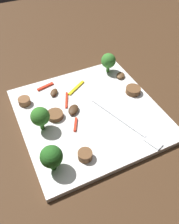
{
  "coord_description": "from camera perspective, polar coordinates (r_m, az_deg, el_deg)",
  "views": [
    {
      "loc": [
        0.32,
        -0.15,
        0.38
      ],
      "look_at": [
        0.0,
        0.0,
        0.01
      ],
      "focal_mm": 38.5,
      "sensor_mm": 36.0,
      "label": 1
    }
  ],
  "objects": [
    {
      "name": "fork",
      "position": [
        0.5,
        9.43,
        -3.22
      ],
      "size": [
        0.17,
        0.07,
        0.0
      ],
      "rotation": [
        0.0,
        0.0,
        0.33
      ],
      "color": "silver",
      "rests_on": "plate"
    },
    {
      "name": "broccoli_floret_2",
      "position": [
        0.61,
        4.52,
        12.01
      ],
      "size": [
        0.04,
        0.04,
        0.05
      ],
      "color": "#408630",
      "rests_on": "plate"
    },
    {
      "name": "broccoli_floret_1",
      "position": [
        0.41,
        -9.03,
        -10.48
      ],
      "size": [
        0.04,
        0.04,
        0.05
      ],
      "color": "#296420",
      "rests_on": "plate"
    },
    {
      "name": "pepper_strip_3",
      "position": [
        0.54,
        -5.49,
        2.85
      ],
      "size": [
        0.05,
        0.02,
        0.0
      ],
      "primitive_type": "cube",
      "rotation": [
        0.0,
        0.0,
        2.74
      ],
      "color": "red",
      "rests_on": "plate"
    },
    {
      "name": "broccoli_floret_0",
      "position": [
        0.47,
        -11.52,
        -1.37
      ],
      "size": [
        0.04,
        0.04,
        0.05
      ],
      "color": "#347525",
      "rests_on": "plate"
    },
    {
      "name": "sausage_slice_3",
      "position": [
        0.55,
        -15.21,
        2.48
      ],
      "size": [
        0.04,
        0.04,
        0.01
      ],
      "primitive_type": "cylinder",
      "rotation": [
        0.0,
        0.0,
        2.25
      ],
      "color": "brown",
      "rests_on": "plate"
    },
    {
      "name": "plate",
      "position": [
        0.52,
        -0.0,
        -0.44
      ],
      "size": [
        0.29,
        0.29,
        0.01
      ],
      "primitive_type": "cube",
      "color": "white",
      "rests_on": "ground_plane"
    },
    {
      "name": "pepper_strip_2",
      "position": [
        0.59,
        -10.45,
        5.95
      ],
      "size": [
        0.02,
        0.04,
        0.0
      ],
      "primitive_type": "cube",
      "rotation": [
        0.0,
        0.0,
        4.93
      ],
      "color": "red",
      "rests_on": "plate"
    },
    {
      "name": "pepper_strip_0",
      "position": [
        0.57,
        -3.17,
        5.75
      ],
      "size": [
        0.04,
        0.05,
        0.0
      ],
      "primitive_type": "cube",
      "rotation": [
        0.0,
        0.0,
        5.25
      ],
      "color": "yellow",
      "rests_on": "plate"
    },
    {
      "name": "mushroom_1",
      "position": [
        0.56,
        -8.44,
        4.62
      ],
      "size": [
        0.03,
        0.03,
        0.01
      ],
      "primitive_type": "ellipsoid",
      "rotation": [
        0.0,
        0.0,
        5.64
      ],
      "color": "#4C331E",
      "rests_on": "plate"
    },
    {
      "name": "mushroom_0",
      "position": [
        0.52,
        -3.85,
        0.55
      ],
      "size": [
        0.04,
        0.04,
        0.01
      ],
      "primitive_type": "ellipsoid",
      "rotation": [
        0.0,
        0.0,
        5.57
      ],
      "color": "#422B19",
      "rests_on": "plate"
    },
    {
      "name": "sausage_slice_2",
      "position": [
        0.44,
        -1.06,
        -10.21
      ],
      "size": [
        0.03,
        0.03,
        0.02
      ],
      "primitive_type": "cylinder",
      "rotation": [
        0.0,
        0.0,
        0.19
      ],
      "color": "brown",
      "rests_on": "plate"
    },
    {
      "name": "pepper_strip_1",
      "position": [
        0.49,
        -3.36,
        -2.96
      ],
      "size": [
        0.03,
        0.02,
        0.0
      ],
      "primitive_type": "cube",
      "rotation": [
        0.0,
        0.0,
        5.79
      ],
      "color": "red",
      "rests_on": "plate"
    },
    {
      "name": "ground_plane",
      "position": [
        0.53,
        -0.0,
        -0.86
      ],
      "size": [
        1.4,
        1.4,
        0.0
      ],
      "primitive_type": "plane",
      "color": "#422B19"
    },
    {
      "name": "sausage_slice_0",
      "position": [
        0.57,
        10.31,
        5.12
      ],
      "size": [
        0.05,
        0.05,
        0.01
      ],
      "primitive_type": "cylinder",
      "rotation": [
        0.0,
        0.0,
        0.65
      ],
      "color": "brown",
      "rests_on": "plate"
    },
    {
      "name": "mushroom_2",
      "position": [
        0.61,
        7.39,
        8.6
      ],
      "size": [
        0.03,
        0.03,
        0.01
      ],
      "primitive_type": "ellipsoid",
      "rotation": [
        0.0,
        0.0,
        2.42
      ],
      "color": "brown",
      "rests_on": "plate"
    },
    {
      "name": "sausage_slice_1",
      "position": [
        0.51,
        -8.2,
        -0.73
      ],
      "size": [
        0.05,
        0.05,
        0.01
      ],
      "primitive_type": "cylinder",
      "rotation": [
        0.0,
        0.0,
        0.48
      ],
      "color": "brown",
      "rests_on": "plate"
    }
  ]
}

